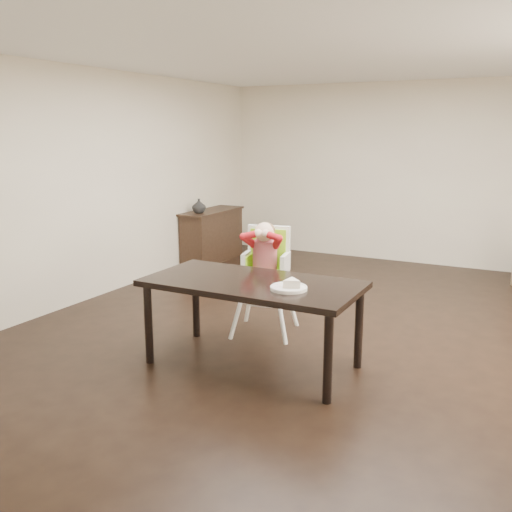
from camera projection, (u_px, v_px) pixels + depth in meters
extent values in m
plane|color=black|center=(333.00, 331.00, 5.75)|extent=(7.00, 7.00, 0.00)
cube|color=beige|center=(417.00, 174.00, 8.49)|extent=(6.00, 0.02, 2.70)
cube|color=beige|center=(60.00, 282.00, 2.43)|extent=(6.00, 0.02, 2.70)
cube|color=beige|center=(99.00, 185.00, 6.81)|extent=(0.02, 7.00, 2.70)
cube|color=white|center=(342.00, 50.00, 5.17)|extent=(6.00, 7.00, 0.02)
cube|color=black|center=(253.00, 284.00, 4.78)|extent=(1.80, 0.90, 0.05)
cylinder|color=black|center=(149.00, 324.00, 4.91)|extent=(0.07, 0.07, 0.70)
cylinder|color=black|center=(328.00, 359.00, 4.17)|extent=(0.07, 0.07, 0.70)
cylinder|color=black|center=(196.00, 302.00, 5.55)|extent=(0.07, 0.07, 0.70)
cylinder|color=black|center=(359.00, 328.00, 4.81)|extent=(0.07, 0.07, 0.70)
cylinder|color=white|center=(238.00, 308.00, 5.52)|extent=(0.05, 0.05, 0.59)
cylinder|color=white|center=(281.00, 312.00, 5.41)|extent=(0.05, 0.05, 0.59)
cylinder|color=white|center=(250.00, 296.00, 5.92)|extent=(0.05, 0.05, 0.59)
cylinder|color=white|center=(290.00, 299.00, 5.81)|extent=(0.05, 0.05, 0.59)
cube|color=white|center=(265.00, 275.00, 5.60)|extent=(0.50, 0.46, 0.05)
cube|color=#8DD21A|center=(265.00, 271.00, 5.60)|extent=(0.40, 0.38, 0.03)
cube|color=white|center=(269.00, 247.00, 5.71)|extent=(0.42, 0.14, 0.44)
cube|color=#8DD21A|center=(268.00, 249.00, 5.68)|extent=(0.36, 0.10, 0.40)
cube|color=black|center=(259.00, 250.00, 5.62)|extent=(0.07, 0.19, 0.02)
cube|color=black|center=(273.00, 251.00, 5.59)|extent=(0.07, 0.19, 0.02)
cylinder|color=red|center=(265.00, 255.00, 5.56)|extent=(0.29, 0.29, 0.29)
sphere|color=beige|center=(264.00, 232.00, 5.49)|extent=(0.23, 0.23, 0.19)
ellipsoid|color=brown|center=(265.00, 230.00, 5.51)|extent=(0.23, 0.22, 0.15)
sphere|color=beige|center=(258.00, 233.00, 5.40)|extent=(0.10, 0.10, 0.08)
sphere|color=beige|center=(266.00, 234.00, 5.39)|extent=(0.10, 0.10, 0.08)
cylinder|color=white|center=(289.00, 288.00, 4.51)|extent=(0.31, 0.31, 0.02)
torus|color=white|center=(289.00, 287.00, 4.50)|extent=(0.31, 0.31, 0.01)
cube|color=black|center=(212.00, 236.00, 8.81)|extent=(0.40, 1.20, 0.76)
cube|color=black|center=(212.00, 211.00, 8.72)|extent=(0.44, 1.26, 0.03)
imported|color=#99999E|center=(199.00, 206.00, 8.39)|extent=(0.22, 0.23, 0.20)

